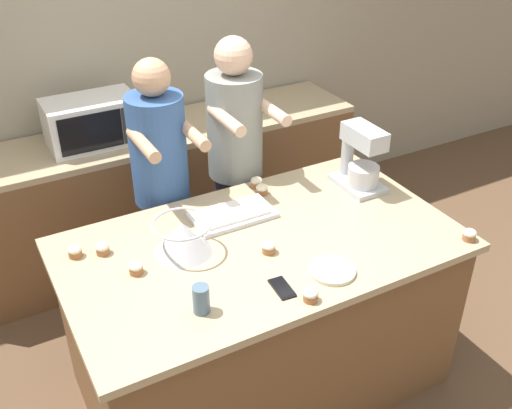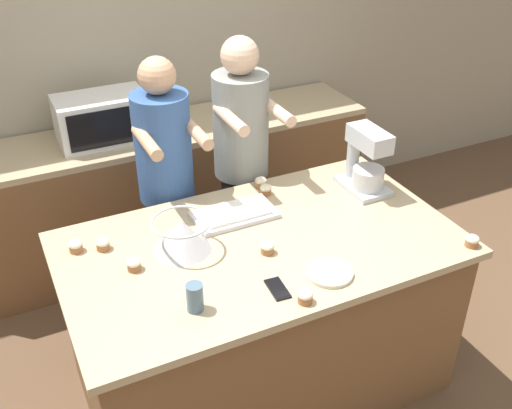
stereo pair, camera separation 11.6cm
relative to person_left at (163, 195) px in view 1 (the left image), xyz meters
The scene contains 21 objects.
ground_plane 1.16m from the person_left, 72.54° to the right, with size 16.00×16.00×0.00m, color brown.
back_wall 1.19m from the person_left, 78.02° to the left, with size 10.00×0.06×2.70m.
island_counter 0.86m from the person_left, 72.54° to the right, with size 1.89×1.08×0.93m.
back_counter 0.86m from the person_left, 72.51° to the left, with size 2.80×0.60×0.94m.
person_left is the anchor object (origin of this frame).
person_right 0.46m from the person_left, ahead, with size 0.33×0.50×1.70m.
stand_mixer 1.11m from the person_left, 28.20° to the right, with size 0.20×0.30×0.36m.
mixing_bowl 0.65m from the person_left, 101.79° to the right, with size 0.28×0.28×0.16m.
baking_tray 0.51m from the person_left, 66.07° to the right, with size 0.42×0.23×0.04m.
microwave_oven 0.77m from the person_left, 103.28° to the left, with size 0.55×0.33×0.29m.
cell_phone 1.08m from the person_left, 82.89° to the right, with size 0.08×0.15×0.01m.
drinking_glass 1.06m from the person_left, 102.31° to the right, with size 0.07×0.07×0.13m.
small_plate 1.15m from the person_left, 70.17° to the right, with size 0.21×0.21×0.02m.
cupcake_0 1.21m from the person_left, 80.49° to the right, with size 0.07×0.07×0.06m.
cupcake_1 0.77m from the person_left, 119.45° to the right, with size 0.07×0.07×0.06m.
cupcake_2 0.65m from the person_left, 135.76° to the right, with size 0.07×0.07×0.06m.
cupcake_3 0.85m from the person_left, 75.20° to the right, with size 0.07×0.07×0.06m.
cupcake_4 1.62m from the person_left, 46.94° to the right, with size 0.07×0.07×0.06m.
cupcake_5 0.56m from the person_left, 36.26° to the right, with size 0.07×0.07×0.06m.
cupcake_6 0.72m from the person_left, 144.63° to the right, with size 0.07×0.07×0.06m.
cupcake_7 0.53m from the person_left, 28.24° to the right, with size 0.07×0.07×0.06m.
Camera 1 is at (-1.15, -2.04, 2.58)m, focal length 42.00 mm.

